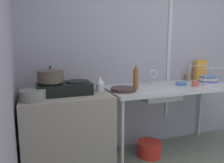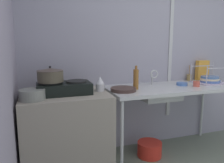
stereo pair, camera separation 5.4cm
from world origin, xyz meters
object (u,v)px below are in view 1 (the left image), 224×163
at_px(faucet, 153,75).
at_px(small_bowl_on_drainboard, 181,84).
at_px(pot_beside_stove, 33,95).
at_px(utensil_jar, 188,77).
at_px(pot_on_left_burner, 50,75).
at_px(bucket_on_floor, 149,149).
at_px(percolator, 100,84).
at_px(dish_rack, 208,79).
at_px(cereal_box, 200,70).
at_px(cup_by_rack, 195,83).
at_px(sink_basin, 159,93).
at_px(stove, 64,88).
at_px(frying_pan, 123,89).
at_px(bottle_by_sink, 136,79).

distance_m(faucet, small_bowl_on_drainboard, 0.38).
distance_m(pot_beside_stove, utensil_jar, 2.16).
xyz_separation_m(faucet, utensil_jar, (0.66, 0.15, -0.08)).
relative_size(pot_on_left_burner, bucket_on_floor, 0.88).
height_order(percolator, utensil_jar, utensil_jar).
relative_size(dish_rack, cereal_box, 1.38).
bearing_deg(utensil_jar, cup_by_rack, -115.92).
height_order(pot_on_left_burner, faucet, pot_on_left_burner).
height_order(percolator, faucet, faucet).
distance_m(pot_beside_stove, small_bowl_on_drainboard, 1.80).
xyz_separation_m(faucet, dish_rack, (0.79, -0.10, -0.08)).
distance_m(percolator, cup_by_rack, 1.21).
relative_size(percolator, cereal_box, 0.58).
height_order(pot_on_left_burner, cup_by_rack, pot_on_left_burner).
bearing_deg(percolator, faucet, 9.05).
bearing_deg(sink_basin, dish_rack, 3.06).
bearing_deg(stove, frying_pan, -6.09).
xyz_separation_m(faucet, cup_by_rack, (0.47, -0.24, -0.10)).
relative_size(cup_by_rack, small_bowl_on_drainboard, 0.58).
relative_size(dish_rack, utensil_jar, 1.76).
bearing_deg(pot_beside_stove, pot_on_left_burner, 42.14).
distance_m(bottle_by_sink, bucket_on_floor, 0.93).
xyz_separation_m(stove, cereal_box, (2.01, 0.29, 0.08)).
relative_size(sink_basin, faucet, 2.41).
bearing_deg(bucket_on_floor, dish_rack, 3.20).
bearing_deg(bucket_on_floor, cup_by_rack, -8.59).
height_order(frying_pan, cereal_box, cereal_box).
relative_size(cup_by_rack, cereal_box, 0.28).
bearing_deg(cup_by_rack, frying_pan, 177.69).
height_order(stove, small_bowl_on_drainboard, stove).
bearing_deg(sink_basin, cup_by_rack, -12.02).
height_order(pot_beside_stove, utensil_jar, utensil_jar).
distance_m(cup_by_rack, utensil_jar, 0.44).
bearing_deg(pot_on_left_burner, bottle_by_sink, -1.66).
height_order(faucet, small_bowl_on_drainboard, faucet).
height_order(stove, pot_on_left_burner, pot_on_left_burner).
bearing_deg(pot_beside_stove, percolator, 14.19).
height_order(dish_rack, cup_by_rack, dish_rack).
bearing_deg(sink_basin, cereal_box, 19.04).
distance_m(pot_beside_stove, bucket_on_floor, 1.59).
bearing_deg(pot_on_left_burner, dish_rack, 0.84).
distance_m(sink_basin, cup_by_rack, 0.47).
xyz_separation_m(sink_basin, faucet, (-0.02, 0.14, 0.21)).
xyz_separation_m(pot_beside_stove, bucket_on_floor, (1.34, 0.15, -0.83)).
height_order(percolator, cereal_box, cereal_box).
relative_size(percolator, sink_basin, 0.34).
bearing_deg(bottle_by_sink, faucet, 26.70).
distance_m(pot_on_left_burner, percolator, 0.55).
xyz_separation_m(dish_rack, bottle_by_sink, (-1.11, -0.06, 0.08)).
relative_size(pot_on_left_burner, faucet, 1.35).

